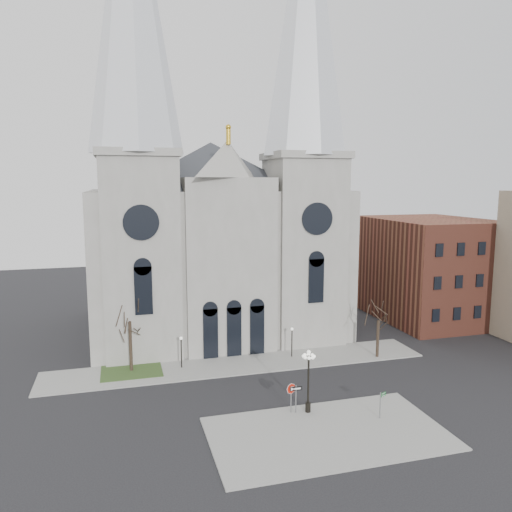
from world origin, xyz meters
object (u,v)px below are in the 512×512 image
object	(u,v)px
globe_lamp	(308,373)
street_name_sign	(381,403)
one_way_sign	(296,394)
stop_sign	(291,392)

from	to	relation	value
globe_lamp	street_name_sign	world-z (taller)	globe_lamp
globe_lamp	one_way_sign	size ratio (longest dim) A/B	2.24
stop_sign	one_way_sign	bearing A→B (deg)	-16.84
street_name_sign	globe_lamp	bearing A→B (deg)	129.12
stop_sign	one_way_sign	xyz separation A→B (m)	(0.37, -0.15, -0.21)
one_way_sign	globe_lamp	bearing A→B (deg)	-6.31
street_name_sign	stop_sign	bearing A→B (deg)	132.11
stop_sign	globe_lamp	bearing A→B (deg)	-6.46
one_way_sign	street_name_sign	xyz separation A→B (m)	(6.27, -2.73, -0.29)
one_way_sign	street_name_sign	world-z (taller)	one_way_sign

